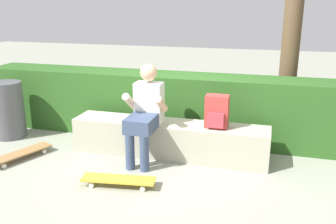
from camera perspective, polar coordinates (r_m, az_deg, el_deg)
The scene contains 8 objects.
ground_plane at distance 4.56m, azimuth -0.74°, elevation -7.96°, with size 24.00×24.00×0.00m, color gray.
bench_main at distance 4.71m, azimuth 0.16°, elevation -4.23°, with size 2.52×0.45×0.44m.
person_skater at distance 4.45m, azimuth -3.56°, elevation 0.21°, with size 0.49×0.62×1.19m.
skateboard_near_person at distance 4.03m, azimuth -7.76°, elevation -10.45°, with size 0.82×0.31×0.09m.
skateboard_beside_bench at distance 5.00m, azimuth -22.00°, elevation -6.04°, with size 0.47×0.82×0.09m.
backpack_on_bench at distance 4.45m, azimuth 7.65°, elevation -0.00°, with size 0.28×0.23×0.40m.
hedge_row at distance 5.40m, azimuth -2.50°, elevation 1.23°, with size 5.20×0.60×0.93m.
trash_bin at distance 5.78m, azimuth -23.75°, elevation 0.30°, with size 0.45×0.45×0.82m.
Camera 1 is at (1.19, -3.97, 1.91)m, focal length 38.95 mm.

